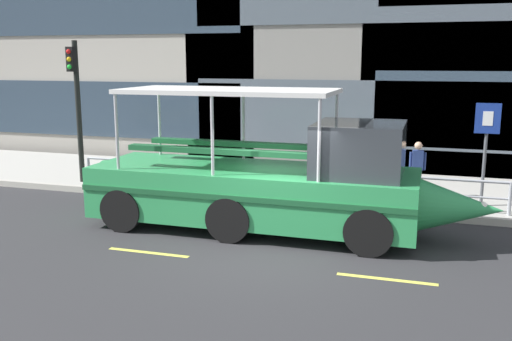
% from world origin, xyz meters
% --- Properties ---
extents(ground_plane, '(120.00, 120.00, 0.00)m').
position_xyz_m(ground_plane, '(0.00, 0.00, 0.00)').
color(ground_plane, '#2B2B2D').
extents(sidewalk, '(32.00, 4.80, 0.18)m').
position_xyz_m(sidewalk, '(0.00, 5.60, 0.09)').
color(sidewalk, '#A8A59E').
rests_on(sidewalk, ground_plane).
extents(curb_edge, '(32.00, 0.18, 0.18)m').
position_xyz_m(curb_edge, '(0.00, 3.11, 0.09)').
color(curb_edge, '#B2ADA3').
rests_on(curb_edge, ground_plane).
extents(lane_centreline, '(25.80, 0.12, 0.01)m').
position_xyz_m(lane_centreline, '(-0.00, -1.11, 0.00)').
color(lane_centreline, '#DBD64C').
rests_on(lane_centreline, ground_plane).
extents(curb_guardrail, '(11.83, 0.09, 0.84)m').
position_xyz_m(curb_guardrail, '(-0.93, 3.45, 0.76)').
color(curb_guardrail, '#9EA0A8').
rests_on(curb_guardrail, sidewalk).
extents(traffic_light_pole, '(0.24, 0.46, 4.27)m').
position_xyz_m(traffic_light_pole, '(-7.20, 3.64, 2.76)').
color(traffic_light_pole, black).
rests_on(traffic_light_pole, sidewalk).
extents(parking_sign, '(0.60, 0.12, 2.65)m').
position_xyz_m(parking_sign, '(4.36, 4.21, 1.98)').
color(parking_sign, '#4C4F54').
rests_on(parking_sign, sidewalk).
extents(duck_tour_boat, '(9.33, 2.47, 3.25)m').
position_xyz_m(duck_tour_boat, '(-0.31, 1.14, 1.09)').
color(duck_tour_boat, '#2D9351').
rests_on(duck_tour_boat, ground_plane).
extents(pedestrian_near_bow, '(0.44, 0.21, 1.53)m').
position_xyz_m(pedestrian_near_bow, '(2.72, 4.71, 1.10)').
color(pedestrian_near_bow, '#1E2338').
rests_on(pedestrian_near_bow, sidewalk).
extents(pedestrian_mid_left, '(0.31, 0.38, 1.57)m').
position_xyz_m(pedestrian_mid_left, '(-0.02, 4.48, 1.13)').
color(pedestrian_mid_left, '#1E2338').
rests_on(pedestrian_mid_left, sidewalk).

